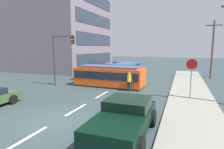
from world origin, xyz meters
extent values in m
plane|color=#344344|center=(0.00, 10.00, 0.00)|extent=(120.00, 120.00, 0.00)
cube|color=gray|center=(6.80, 6.00, 0.07)|extent=(3.20, 36.00, 0.14)
cube|color=silver|center=(0.00, -2.00, 0.01)|extent=(0.16, 2.40, 0.01)
cube|color=silver|center=(0.00, 2.00, 0.01)|extent=(0.16, 2.40, 0.01)
cube|color=silver|center=(0.00, 6.00, 0.01)|extent=(0.16, 2.40, 0.01)
cube|color=silver|center=(0.00, 15.48, 0.01)|extent=(0.16, 2.40, 0.01)
cube|color=silver|center=(0.00, 21.48, 0.01)|extent=(0.16, 2.40, 0.01)
cube|color=gray|center=(-14.89, 21.24, 9.60)|extent=(14.55, 15.07, 19.20)
cube|color=#2D3847|center=(-7.58, 21.24, 1.92)|extent=(0.06, 12.81, 1.92)
cube|color=#2D3847|center=(-7.58, 21.24, 5.12)|extent=(0.06, 12.81, 1.92)
cube|color=#2D3847|center=(-7.58, 21.24, 8.32)|extent=(0.06, 12.81, 1.92)
cube|color=#EF5217|center=(-0.67, 9.48, 1.00)|extent=(6.90, 2.74, 1.69)
cube|color=#2D2D2D|center=(-0.67, 9.48, 0.07)|extent=(6.76, 2.61, 0.15)
cube|color=#554A67|center=(-0.67, 9.48, 1.94)|extent=(6.20, 2.34, 0.20)
cube|color=#1E232D|center=(-0.67, 9.48, 1.20)|extent=(6.63, 2.77, 0.75)
cube|color=#355483|center=(-0.88, 16.15, 1.06)|extent=(2.60, 5.57, 1.51)
cube|color=black|center=(-0.93, 13.44, 1.28)|extent=(2.25, 0.16, 0.91)
cube|color=black|center=(-0.88, 16.15, 1.33)|extent=(2.63, 4.75, 0.60)
cylinder|color=black|center=(-0.91, 14.38, 0.45)|extent=(2.57, 0.95, 0.90)
cylinder|color=black|center=(-0.84, 17.92, 0.45)|extent=(2.57, 0.95, 0.90)
cylinder|color=#23343E|center=(1.66, 7.97, 0.42)|extent=(0.16, 0.16, 0.85)
cylinder|color=#23343E|center=(1.86, 7.97, 0.42)|extent=(0.16, 0.16, 0.85)
cylinder|color=yellow|center=(1.76, 7.97, 1.15)|extent=(0.36, 0.36, 0.60)
sphere|color=tan|center=(1.76, 7.97, 1.56)|extent=(0.22, 0.22, 0.22)
cube|color=#4E3C18|center=(1.98, 8.02, 0.95)|extent=(0.21, 0.21, 0.24)
cube|color=black|center=(3.83, -0.33, 0.68)|extent=(2.01, 5.01, 0.65)
cube|color=black|center=(3.83, 0.22, 1.27)|extent=(1.90, 1.90, 0.55)
cube|color=black|center=(3.84, -1.70, 1.06)|extent=(2.01, 2.26, 0.12)
cylinder|color=black|center=(2.83, 1.17, 0.40)|extent=(0.28, 0.80, 0.80)
cylinder|color=black|center=(4.83, 1.17, 0.40)|extent=(0.28, 0.80, 0.80)
cylinder|color=black|center=(2.84, -1.83, 0.40)|extent=(0.28, 0.80, 0.80)
cylinder|color=black|center=(4.84, -1.83, 0.40)|extent=(0.28, 0.80, 0.80)
cylinder|color=black|center=(-4.69, 1.53, 0.32)|extent=(0.24, 0.65, 0.64)
cube|color=silver|center=(-5.17, 13.48, 0.52)|extent=(1.79, 4.52, 0.55)
cube|color=black|center=(-5.17, 13.33, 0.99)|extent=(1.63, 2.49, 0.40)
cylinder|color=black|center=(-6.06, 14.83, 0.32)|extent=(0.22, 0.64, 0.64)
cylinder|color=black|center=(-4.30, 14.84, 0.32)|extent=(0.22, 0.64, 0.64)
cylinder|color=black|center=(-6.05, 12.12, 0.32)|extent=(0.22, 0.64, 0.64)
cylinder|color=black|center=(-4.29, 12.13, 0.32)|extent=(0.22, 0.64, 0.64)
cube|color=silver|center=(-5.66, 19.69, 0.52)|extent=(2.01, 4.37, 0.55)
cube|color=black|center=(-5.66, 19.54, 0.99)|extent=(1.80, 2.43, 0.40)
cylinder|color=black|center=(-6.64, 20.96, 0.32)|extent=(0.24, 0.65, 0.64)
cylinder|color=black|center=(-4.76, 21.02, 0.32)|extent=(0.24, 0.65, 0.64)
cylinder|color=black|center=(-6.57, 18.37, 0.32)|extent=(0.24, 0.65, 0.64)
cylinder|color=black|center=(-4.69, 18.43, 0.32)|extent=(0.24, 0.65, 0.64)
cube|color=maroon|center=(-4.99, 25.76, 0.52)|extent=(1.83, 4.12, 0.55)
cube|color=black|center=(-5.00, 25.61, 0.99)|extent=(1.67, 2.27, 0.40)
cylinder|color=black|center=(-5.88, 27.00, 0.32)|extent=(0.23, 0.64, 0.64)
cylinder|color=black|center=(-4.09, 26.99, 0.32)|extent=(0.23, 0.64, 0.64)
cylinder|color=black|center=(-5.90, 24.54, 0.32)|extent=(0.23, 0.64, 0.64)
cylinder|color=black|center=(-4.11, 24.52, 0.32)|extent=(0.23, 0.64, 0.64)
cylinder|color=gray|center=(6.71, 6.94, 1.24)|extent=(0.07, 0.07, 2.20)
cylinder|color=red|center=(6.71, 6.94, 2.64)|extent=(0.76, 0.04, 0.76)
cylinder|color=#333333|center=(-6.03, 7.91, 2.55)|extent=(0.14, 0.14, 5.11)
cylinder|color=#333333|center=(-4.93, 7.91, 4.91)|extent=(2.21, 0.10, 0.10)
cube|color=black|center=(-3.82, 7.91, 4.56)|extent=(0.28, 0.24, 0.84)
sphere|color=red|center=(-3.82, 7.78, 4.81)|extent=(0.16, 0.16, 0.16)
sphere|color=gold|center=(-3.82, 7.78, 4.56)|extent=(0.16, 0.16, 0.16)
sphere|color=green|center=(-3.82, 7.78, 4.31)|extent=(0.16, 0.16, 0.16)
cylinder|color=brown|center=(9.49, 18.79, 3.56)|extent=(0.24, 0.24, 7.13)
cube|color=brown|center=(9.49, 18.79, 6.53)|extent=(1.80, 0.12, 0.12)
camera|label=1|loc=(6.08, -7.93, 3.86)|focal=30.46mm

